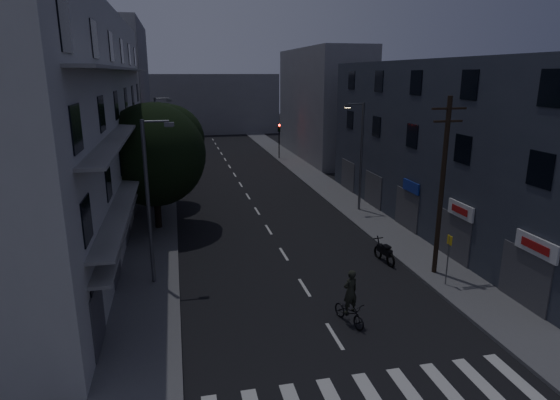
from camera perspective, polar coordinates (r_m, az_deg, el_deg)
name	(u,v)px	position (r m, az deg, el deg)	size (l,w,h in m)	color
ground	(247,195)	(40.47, -4.03, 0.62)	(160.00, 160.00, 0.00)	black
sidewalk_left	(158,199)	(40.08, -14.69, 0.12)	(3.00, 90.00, 0.15)	#565659
sidewalk_right	(330,189)	(42.18, 6.09, 1.28)	(3.00, 90.00, 0.15)	#565659
lane_markings	(237,179)	(46.49, -5.21, 2.53)	(0.15, 60.50, 0.01)	beige
building_left	(74,125)	(32.50, -23.85, 8.32)	(7.00, 36.00, 14.00)	#B7B7B1
building_right	(449,146)	(33.28, 19.91, 6.23)	(6.19, 28.00, 11.00)	#2E333F
building_far_left	(121,91)	(62.09, -18.85, 12.43)	(6.00, 20.00, 16.00)	slate
building_far_right	(322,104)	(58.62, 5.13, 11.58)	(6.00, 20.00, 13.00)	slate
building_far_end	(207,104)	(84.10, -8.87, 11.53)	(24.00, 8.00, 10.00)	slate
tree_near	(155,151)	(31.46, -15.04, 5.82)	(6.70, 6.70, 8.26)	black
tree_mid	(151,149)	(37.22, -15.47, 6.00)	(5.74, 5.74, 7.06)	black
tree_far	(156,129)	(48.77, -14.83, 8.31)	(5.91, 5.91, 7.30)	black
traffic_signal_far_right	(279,134)	(56.77, -0.11, 8.07)	(0.28, 0.37, 4.10)	black
traffic_signal_far_left	(170,137)	(55.50, -13.22, 7.51)	(0.28, 0.37, 4.10)	black
street_lamp_left_near	(150,195)	(22.99, -15.56, 0.60)	(1.51, 0.25, 8.00)	#5A5C62
street_lamp_right	(360,151)	(35.09, 9.72, 5.86)	(1.51, 0.25, 8.00)	#525359
street_lamp_left_far	(159,139)	(42.81, -14.56, 7.26)	(1.51, 0.25, 8.00)	#5A5D62
utility_pole	(442,184)	(24.55, 19.16, 1.87)	(1.80, 0.24, 9.00)	black
bus_stop_sign	(449,251)	(24.07, 19.86, -5.88)	(0.06, 0.35, 2.52)	#595B60
motorcycle	(384,253)	(26.73, 12.60, -6.32)	(0.61, 2.10, 1.35)	black
cyclist	(350,306)	(20.18, 8.49, -12.62)	(1.23, 2.01, 2.41)	black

